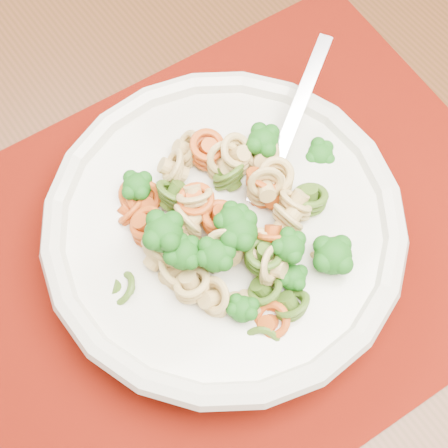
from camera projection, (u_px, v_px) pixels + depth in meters
dining_table at (166, 210)px, 0.66m from camera, size 1.32×0.94×0.74m
placemat at (235, 242)px, 0.52m from camera, size 0.50×0.40×0.00m
pasta_bowl at (224, 228)px, 0.49m from camera, size 0.29×0.29×0.05m
pasta_broccoli_heap at (224, 221)px, 0.48m from camera, size 0.24×0.24×0.06m
fork at (264, 192)px, 0.49m from camera, size 0.16×0.13×0.08m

